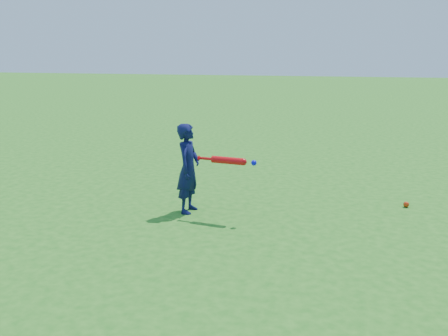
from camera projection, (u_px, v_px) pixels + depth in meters
The scene contains 4 objects.
ground at pixel (146, 208), 6.70m from camera, with size 80.00×80.00×0.00m, color #216E1A.
child at pixel (188, 168), 6.44m from camera, with size 0.42×0.28×1.17m, color #0D1141.
ground_ball_red at pixel (406, 204), 6.74m from camera, with size 0.08×0.08×0.08m, color red.
bat_swing at pixel (230, 161), 6.13m from camera, with size 0.78×0.16×0.09m.
Camera 1 is at (2.74, -5.89, 2.04)m, focal length 40.00 mm.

